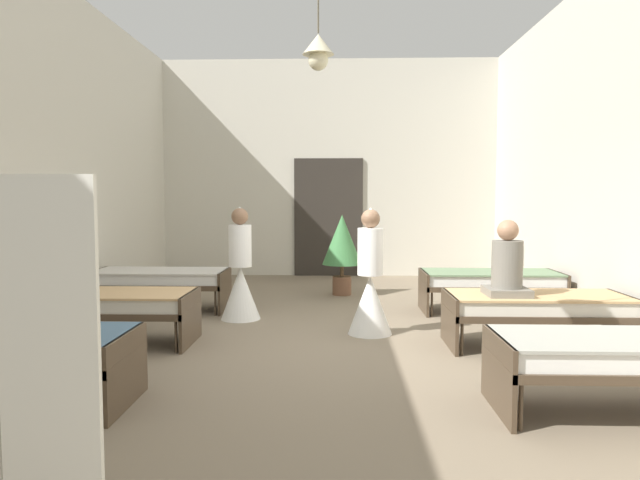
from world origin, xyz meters
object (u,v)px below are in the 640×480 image
Objects in this scene: bed_left_row_1 at (106,304)px; patient_seated_primary at (507,268)px; bed_right_row_1 at (537,307)px; potted_plant at (342,243)px; nurse_mid_aisle at (370,289)px; nurse_near_aisle at (240,279)px; bed_left_row_2 at (160,279)px; bed_right_row_2 at (490,281)px; bed_right_row_0 at (625,355)px; bed_left_row_0 at (7,350)px.

patient_seated_primary is at bearing -1.01° from bed_left_row_1.
bed_right_row_1 is 1.43× the size of potted_plant.
patient_seated_primary reaches higher than bed_right_row_1.
nurse_mid_aisle is at bearing -83.39° from potted_plant.
nurse_near_aisle and nurse_mid_aisle have the same top height.
bed_left_row_2 is at bearing 90.00° from bed_left_row_1.
bed_left_row_1 is at bearing -78.80° from nurse_mid_aisle.
bed_left_row_2 is 1.39m from nurse_near_aisle.
bed_right_row_2 is 1.28× the size of nurse_mid_aisle.
potted_plant is at bearing 111.82° from bed_right_row_0.
nurse_mid_aisle is at bearing 125.64° from bed_right_row_0.
patient_seated_primary reaches higher than bed_right_row_2.
bed_right_row_2 is 2.52m from potted_plant.
bed_right_row_0 is at bearing 93.37° from nurse_near_aisle.
potted_plant reaches higher than bed_right_row_0.
bed_left_row_1 is 4.20m from potted_plant.
bed_left_row_0 is 4.71m from patient_seated_primary.
bed_right_row_0 is 1.00× the size of bed_left_row_2.
nurse_near_aisle is at bearing 136.72° from bed_right_row_0.
nurse_near_aisle is (-3.42, 3.22, 0.09)m from bed_right_row_0.
bed_right_row_1 is 5.05m from bed_left_row_2.
nurse_near_aisle is 1.83m from nurse_mid_aisle.
bed_left_row_1 is at bearing 157.88° from bed_right_row_0.
bed_left_row_1 is 1.28× the size of nurse_mid_aisle.
bed_left_row_1 is 1.28× the size of nurse_near_aisle.
bed_right_row_2 is (4.67, 1.90, 0.00)m from bed_left_row_1.
bed_right_row_2 is at bearing -33.55° from potted_plant.
potted_plant is (-2.07, 5.17, 0.42)m from bed_right_row_0.
bed_left_row_2 is 4.67m from bed_right_row_2.
bed_left_row_0 is 1.00× the size of bed_right_row_2.
nurse_near_aisle is at bearing 68.71° from bed_left_row_0.
bed_left_row_1 is 1.90m from bed_left_row_2.
bed_left_row_2 is at bearing 157.88° from bed_right_row_1.
bed_left_row_1 is 1.00× the size of bed_right_row_1.
potted_plant is (2.60, 3.27, 0.42)m from bed_left_row_1.
potted_plant is (-1.72, 3.35, -0.01)m from patient_seated_primary.
bed_left_row_0 is 1.90m from bed_left_row_1.
bed_right_row_2 is 1.43× the size of potted_plant.
bed_left_row_1 is 2.38× the size of patient_seated_primary.
bed_left_row_0 is 1.28× the size of nurse_near_aisle.
bed_right_row_0 and bed_left_row_1 have the same top height.
bed_right_row_1 is (4.67, 1.90, 0.00)m from bed_left_row_0.
nurse_mid_aisle is (2.92, 0.55, 0.09)m from bed_left_row_1.
nurse_near_aisle is at bearing -124.62° from potted_plant.
bed_right_row_2 is (4.67, 3.80, 0.00)m from bed_left_row_0.
bed_right_row_2 is at bearing 0.00° from bed_left_row_2.
bed_right_row_1 is at bearing -57.68° from potted_plant.
patient_seated_primary is at bearing 22.87° from bed_left_row_0.
bed_left_row_1 is at bearing 180.00° from bed_right_row_1.
bed_left_row_1 is 1.43× the size of potted_plant.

